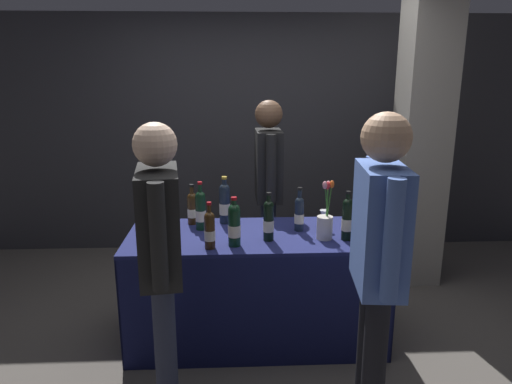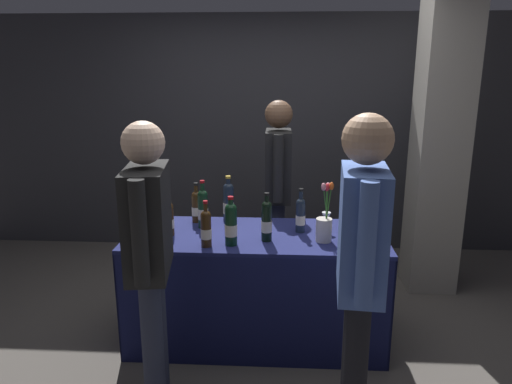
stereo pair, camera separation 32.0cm
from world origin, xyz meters
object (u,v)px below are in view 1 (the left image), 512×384
(concrete_pillar, at_px, (426,96))
(featured_wine_bottle, at_px, (234,224))
(display_bottle_0, at_px, (361,217))
(flower_vase, at_px, (325,223))
(taster_foreground_right, at_px, (378,252))
(tasting_table, at_px, (256,267))
(wine_glass_near_vendor, at_px, (324,216))
(vendor_presenter, at_px, (268,180))

(concrete_pillar, xyz_separation_m, featured_wine_bottle, (-1.65, -1.17, -0.74))
(featured_wine_bottle, height_order, display_bottle_0, same)
(display_bottle_0, distance_m, flower_vase, 0.25)
(featured_wine_bottle, distance_m, display_bottle_0, 0.87)
(concrete_pillar, relative_size, display_bottle_0, 10.30)
(featured_wine_bottle, height_order, taster_foreground_right, taster_foreground_right)
(concrete_pillar, xyz_separation_m, tasting_table, (-1.50, -0.96, -1.13))
(featured_wine_bottle, xyz_separation_m, flower_vase, (0.61, 0.10, -0.03))
(featured_wine_bottle, xyz_separation_m, taster_foreground_right, (0.71, -0.74, 0.09))
(featured_wine_bottle, relative_size, wine_glass_near_vendor, 2.33)
(featured_wine_bottle, distance_m, taster_foreground_right, 1.03)
(wine_glass_near_vendor, relative_size, flower_vase, 0.35)
(tasting_table, height_order, wine_glass_near_vendor, wine_glass_near_vendor)
(flower_vase, bearing_deg, vendor_presenter, 109.43)
(tasting_table, relative_size, display_bottle_0, 5.44)
(display_bottle_0, bearing_deg, taster_foreground_right, -99.83)
(concrete_pillar, xyz_separation_m, taster_foreground_right, (-0.94, -1.91, -0.64))
(tasting_table, bearing_deg, display_bottle_0, -7.03)
(display_bottle_0, xyz_separation_m, flower_vase, (-0.25, -0.03, -0.02))
(concrete_pillar, bearing_deg, featured_wine_bottle, -144.61)
(flower_vase, height_order, vendor_presenter, vendor_presenter)
(concrete_pillar, distance_m, flower_vase, 1.68)
(featured_wine_bottle, bearing_deg, tasting_table, 55.36)
(featured_wine_bottle, bearing_deg, vendor_presenter, 73.79)
(tasting_table, bearing_deg, vendor_presenter, 79.79)
(display_bottle_0, relative_size, flower_vase, 0.81)
(featured_wine_bottle, xyz_separation_m, wine_glass_near_vendor, (0.64, 0.30, -0.05))
(tasting_table, xyz_separation_m, display_bottle_0, (0.71, -0.09, 0.38))
(tasting_table, bearing_deg, taster_foreground_right, -59.81)
(wine_glass_near_vendor, xyz_separation_m, flower_vase, (-0.03, -0.20, 0.02))
(tasting_table, height_order, vendor_presenter, vendor_presenter)
(wine_glass_near_vendor, xyz_separation_m, vendor_presenter, (-0.35, 0.70, 0.10))
(concrete_pillar, bearing_deg, taster_foreground_right, -116.26)
(tasting_table, distance_m, flower_vase, 0.59)
(featured_wine_bottle, height_order, flower_vase, flower_vase)
(tasting_table, height_order, flower_vase, flower_vase)
(display_bottle_0, height_order, vendor_presenter, vendor_presenter)
(display_bottle_0, distance_m, wine_glass_near_vendor, 0.28)
(wine_glass_near_vendor, height_order, flower_vase, flower_vase)
(display_bottle_0, relative_size, taster_foreground_right, 0.19)
(featured_wine_bottle, bearing_deg, display_bottle_0, 8.56)
(display_bottle_0, xyz_separation_m, vendor_presenter, (-0.57, 0.87, 0.06))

